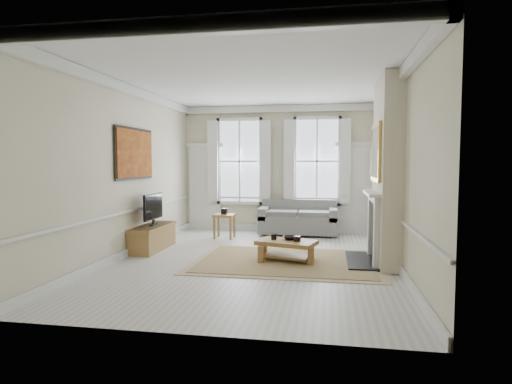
% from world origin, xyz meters
% --- Properties ---
extents(floor, '(7.20, 7.20, 0.00)m').
position_xyz_m(floor, '(0.00, 0.00, 0.00)').
color(floor, '#B7B5AD').
rests_on(floor, ground).
extents(ceiling, '(7.20, 7.20, 0.00)m').
position_xyz_m(ceiling, '(0.00, 0.00, 3.40)').
color(ceiling, white).
rests_on(ceiling, back_wall).
extents(back_wall, '(5.20, 0.00, 5.20)m').
position_xyz_m(back_wall, '(0.00, 3.60, 1.70)').
color(back_wall, beige).
rests_on(back_wall, floor).
extents(left_wall, '(0.00, 7.20, 7.20)m').
position_xyz_m(left_wall, '(-2.60, 0.00, 1.70)').
color(left_wall, beige).
rests_on(left_wall, floor).
extents(right_wall, '(0.00, 7.20, 7.20)m').
position_xyz_m(right_wall, '(2.60, 0.00, 1.70)').
color(right_wall, beige).
rests_on(right_wall, floor).
extents(window_left, '(1.26, 0.20, 2.20)m').
position_xyz_m(window_left, '(-1.05, 3.55, 1.90)').
color(window_left, '#B2BCC6').
rests_on(window_left, back_wall).
extents(window_right, '(1.26, 0.20, 2.20)m').
position_xyz_m(window_right, '(1.05, 3.55, 1.90)').
color(window_right, '#B2BCC6').
rests_on(window_right, back_wall).
extents(door_left, '(0.90, 0.08, 2.30)m').
position_xyz_m(door_left, '(-2.05, 3.56, 1.15)').
color(door_left, silver).
rests_on(door_left, floor).
extents(door_right, '(0.90, 0.08, 2.30)m').
position_xyz_m(door_right, '(2.05, 3.56, 1.15)').
color(door_right, silver).
rests_on(door_right, floor).
extents(painting, '(0.05, 1.66, 1.06)m').
position_xyz_m(painting, '(-2.56, 0.30, 2.05)').
color(painting, '#BD6F20').
rests_on(painting, left_wall).
extents(chimney_breast, '(0.35, 1.70, 3.38)m').
position_xyz_m(chimney_breast, '(2.43, 0.20, 1.70)').
color(chimney_breast, beige).
rests_on(chimney_breast, floor).
extents(hearth, '(0.55, 1.50, 0.05)m').
position_xyz_m(hearth, '(2.00, 0.20, 0.03)').
color(hearth, black).
rests_on(hearth, floor).
extents(fireplace, '(0.21, 1.45, 1.33)m').
position_xyz_m(fireplace, '(2.20, 0.20, 0.73)').
color(fireplace, silver).
rests_on(fireplace, floor).
extents(mirror, '(0.06, 1.26, 1.06)m').
position_xyz_m(mirror, '(2.21, 0.20, 2.05)').
color(mirror, gold).
rests_on(mirror, chimney_breast).
extents(sofa, '(1.98, 0.96, 0.89)m').
position_xyz_m(sofa, '(0.60, 3.11, 0.37)').
color(sofa, '#5F5F5D').
rests_on(sofa, floor).
extents(side_table, '(0.51, 0.51, 0.59)m').
position_xyz_m(side_table, '(-1.17, 2.26, 0.48)').
color(side_table, brown).
rests_on(side_table, floor).
extents(rug, '(3.50, 2.60, 0.02)m').
position_xyz_m(rug, '(0.60, 0.00, 0.01)').
color(rug, olive).
rests_on(rug, floor).
extents(coffee_table, '(1.20, 0.89, 0.40)m').
position_xyz_m(coffee_table, '(0.60, 0.00, 0.32)').
color(coffee_table, brown).
rests_on(coffee_table, rug).
extents(ceramic_pot_a, '(0.11, 0.11, 0.11)m').
position_xyz_m(ceramic_pot_a, '(0.35, 0.05, 0.46)').
color(ceramic_pot_a, black).
rests_on(ceramic_pot_a, coffee_table).
extents(ceramic_pot_b, '(0.13, 0.13, 0.10)m').
position_xyz_m(ceramic_pot_b, '(0.80, -0.05, 0.45)').
color(ceramic_pot_b, black).
rests_on(ceramic_pot_b, coffee_table).
extents(bowl, '(0.32, 0.32, 0.07)m').
position_xyz_m(bowl, '(0.65, 0.10, 0.44)').
color(bowl, black).
rests_on(bowl, coffee_table).
extents(tv_stand, '(0.47, 1.48, 0.53)m').
position_xyz_m(tv_stand, '(-2.34, 0.62, 0.26)').
color(tv_stand, brown).
rests_on(tv_stand, floor).
extents(tv, '(0.08, 0.90, 0.68)m').
position_xyz_m(tv, '(-2.32, 0.62, 0.92)').
color(tv, black).
rests_on(tv, tv_stand).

